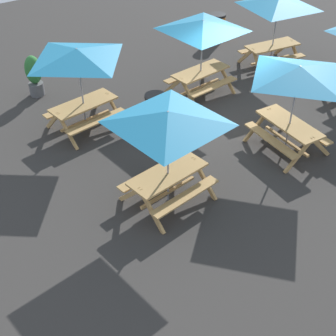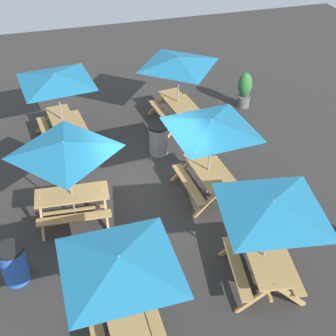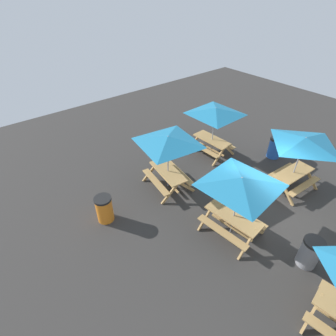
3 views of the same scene
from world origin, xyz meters
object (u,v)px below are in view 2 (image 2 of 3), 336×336
(picnic_table_1, at_px, (272,212))
(picnic_table_4, at_px, (211,130))
(picnic_table_0, at_px, (56,83))
(trash_bin_blue, at_px, (14,264))
(picnic_table_5, at_px, (178,66))
(trash_bin_gray, at_px, (159,139))
(potted_plant_0, at_px, (245,89))
(picnic_table_2, at_px, (120,269))
(picnic_table_3, at_px, (65,153))

(picnic_table_1, distance_m, picnic_table_4, 3.13)
(picnic_table_0, distance_m, trash_bin_blue, 5.75)
(picnic_table_5, distance_m, trash_bin_gray, 2.43)
(potted_plant_0, bearing_deg, picnic_table_4, -34.10)
(trash_bin_gray, height_order, trash_bin_blue, same)
(picnic_table_0, distance_m, picnic_table_5, 3.74)
(picnic_table_0, relative_size, picnic_table_1, 1.00)
(potted_plant_0, bearing_deg, picnic_table_1, -20.12)
(picnic_table_2, xyz_separation_m, potted_plant_0, (-7.85, 5.79, -1.32))
(picnic_table_1, height_order, picnic_table_4, same)
(picnic_table_0, height_order, picnic_table_4, same)
(picnic_table_0, distance_m, picnic_table_2, 7.39)
(picnic_table_5, bearing_deg, trash_bin_blue, -51.55)
(picnic_table_1, height_order, picnic_table_2, same)
(picnic_table_0, bearing_deg, picnic_table_3, -8.81)
(picnic_table_4, xyz_separation_m, trash_bin_gray, (-2.16, -0.79, -1.49))
(trash_bin_blue, bearing_deg, picnic_table_5, 135.70)
(picnic_table_0, relative_size, picnic_table_4, 1.00)
(picnic_table_1, relative_size, picnic_table_2, 0.99)
(trash_bin_blue, relative_size, potted_plant_0, 0.77)
(picnic_table_0, distance_m, potted_plant_0, 6.41)
(picnic_table_2, relative_size, trash_bin_gray, 2.89)
(picnic_table_3, bearing_deg, potted_plant_0, 37.06)
(trash_bin_gray, bearing_deg, picnic_table_3, -52.07)
(trash_bin_blue, bearing_deg, picnic_table_1, 74.36)
(picnic_table_0, height_order, potted_plant_0, picnic_table_0)
(picnic_table_4, distance_m, picnic_table_5, 3.76)
(picnic_table_4, xyz_separation_m, potted_plant_0, (-4.12, 2.79, -1.32))
(picnic_table_2, height_order, potted_plant_0, picnic_table_2)
(potted_plant_0, bearing_deg, picnic_table_0, -85.59)
(picnic_table_4, height_order, picnic_table_5, same)
(picnic_table_0, xyz_separation_m, picnic_table_4, (3.64, 3.46, 0.00))
(picnic_table_3, relative_size, picnic_table_4, 0.83)
(picnic_table_3, distance_m, trash_bin_blue, 2.68)
(picnic_table_0, bearing_deg, picnic_table_4, 36.46)
(picnic_table_1, xyz_separation_m, trash_bin_gray, (-5.29, -0.92, -1.49))
(picnic_table_1, relative_size, picnic_table_5, 1.20)
(picnic_table_3, distance_m, picnic_table_5, 5.38)
(trash_bin_blue, bearing_deg, picnic_table_3, 139.02)
(picnic_table_1, xyz_separation_m, picnic_table_3, (-3.13, -3.70, 0.00))
(picnic_table_4, xyz_separation_m, trash_bin_blue, (1.69, -5.03, -1.49))
(picnic_table_4, height_order, trash_bin_gray, picnic_table_4)
(picnic_table_1, bearing_deg, picnic_table_3, -121.69)
(picnic_table_3, xyz_separation_m, picnic_table_5, (-3.76, 3.85, 0.00))
(picnic_table_2, height_order, picnic_table_4, same)
(picnic_table_2, relative_size, picnic_table_3, 1.21)
(picnic_table_0, bearing_deg, picnic_table_2, -3.56)
(trash_bin_gray, relative_size, potted_plant_0, 0.77)
(picnic_table_2, xyz_separation_m, picnic_table_3, (-3.73, -0.57, 0.00))
(picnic_table_2, bearing_deg, picnic_table_0, -177.82)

